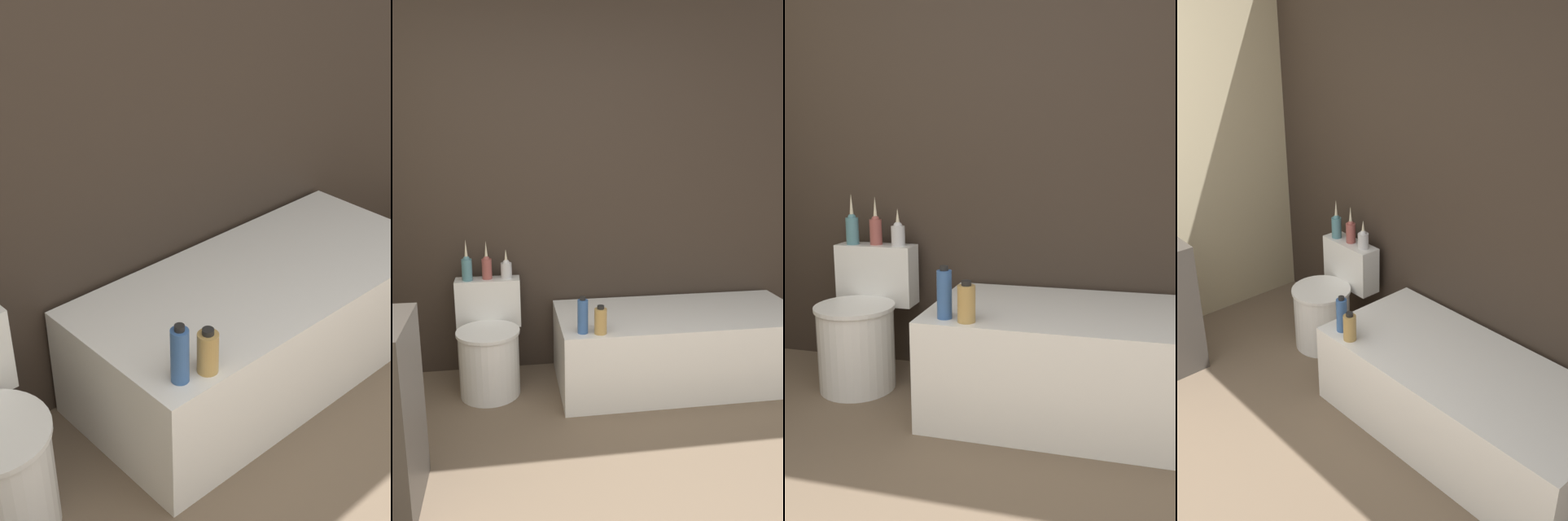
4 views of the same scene
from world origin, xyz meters
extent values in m
cube|color=#332821|center=(0.00, 2.26, 1.30)|extent=(6.40, 0.06, 2.60)
cube|color=white|center=(0.75, 1.84, 0.25)|extent=(1.63, 0.74, 0.49)
cube|color=#B7BCC6|center=(0.75, 1.84, 0.49)|extent=(1.43, 0.54, 0.01)
cylinder|color=white|center=(-0.50, 1.84, 0.21)|extent=(0.38, 0.38, 0.41)
cylinder|color=white|center=(-0.50, 1.84, 0.42)|extent=(0.40, 0.40, 0.02)
cube|color=white|center=(-0.50, 2.11, 0.54)|extent=(0.43, 0.15, 0.32)
cylinder|color=teal|center=(-0.63, 2.09, 0.77)|extent=(0.07, 0.07, 0.14)
sphere|color=teal|center=(-0.63, 2.09, 0.84)|extent=(0.04, 0.04, 0.04)
cone|color=beige|center=(-0.63, 2.09, 0.91)|extent=(0.02, 0.02, 0.13)
cylinder|color=#994C47|center=(-0.50, 2.11, 0.77)|extent=(0.07, 0.07, 0.14)
sphere|color=#994C47|center=(-0.50, 2.11, 0.83)|extent=(0.04, 0.04, 0.04)
cone|color=beige|center=(-0.50, 2.11, 0.90)|extent=(0.02, 0.02, 0.12)
cylinder|color=silver|center=(-0.38, 2.11, 0.75)|extent=(0.07, 0.07, 0.10)
sphere|color=silver|center=(-0.38, 2.11, 0.80)|extent=(0.05, 0.05, 0.05)
cone|color=beige|center=(-0.38, 2.11, 0.85)|extent=(0.03, 0.03, 0.09)
cylinder|color=#335999|center=(0.06, 1.57, 0.59)|extent=(0.06, 0.06, 0.20)
cylinder|color=black|center=(0.06, 1.57, 0.71)|extent=(0.03, 0.03, 0.02)
cylinder|color=tan|center=(0.16, 1.54, 0.57)|extent=(0.07, 0.07, 0.15)
cylinder|color=black|center=(0.16, 1.54, 0.66)|extent=(0.04, 0.04, 0.02)
camera|label=1|loc=(-1.17, 0.15, 2.06)|focal=50.00mm
camera|label=2|loc=(-0.35, -1.22, 1.61)|focal=35.00mm
camera|label=3|loc=(0.71, -0.37, 1.12)|focal=35.00mm
camera|label=4|loc=(2.41, -0.29, 2.41)|focal=42.00mm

